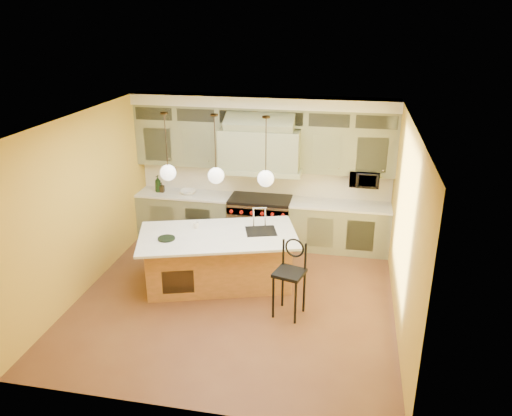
% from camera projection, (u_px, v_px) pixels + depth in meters
% --- Properties ---
extents(floor, '(5.00, 5.00, 0.00)m').
position_uv_depth(floor, '(236.00, 298.00, 8.11)').
color(floor, brown).
rests_on(floor, ground).
extents(ceiling, '(5.00, 5.00, 0.00)m').
position_uv_depth(ceiling, '(233.00, 121.00, 7.05)').
color(ceiling, white).
rests_on(ceiling, wall_back).
extents(wall_back, '(5.00, 0.00, 5.00)m').
position_uv_depth(wall_back, '(264.00, 169.00, 9.86)').
color(wall_back, gold).
rests_on(wall_back, ground).
extents(wall_front, '(5.00, 0.00, 5.00)m').
position_uv_depth(wall_front, '(180.00, 303.00, 5.29)').
color(wall_front, gold).
rests_on(wall_front, ground).
extents(wall_left, '(0.00, 5.00, 5.00)m').
position_uv_depth(wall_left, '(83.00, 204.00, 8.03)').
color(wall_left, gold).
rests_on(wall_left, ground).
extents(wall_right, '(0.00, 5.00, 5.00)m').
position_uv_depth(wall_right, '(404.00, 228.00, 7.13)').
color(wall_right, gold).
rests_on(wall_right, ground).
extents(back_cabinetry, '(5.00, 0.77, 2.90)m').
position_uv_depth(back_cabinetry, '(261.00, 174.00, 9.63)').
color(back_cabinetry, gray).
rests_on(back_cabinetry, floor).
extents(range, '(1.20, 0.74, 0.96)m').
position_uv_depth(range, '(260.00, 220.00, 9.89)').
color(range, silver).
rests_on(range, floor).
extents(kitchen_island, '(2.87, 2.07, 1.35)m').
position_uv_depth(kitchen_island, '(219.00, 257.00, 8.42)').
color(kitchen_island, olive).
rests_on(kitchen_island, floor).
extents(counter_stool, '(0.51, 0.51, 1.20)m').
position_uv_depth(counter_stool, '(290.00, 274.00, 7.45)').
color(counter_stool, black).
rests_on(counter_stool, floor).
extents(microwave, '(0.54, 0.37, 0.30)m').
position_uv_depth(microwave, '(364.00, 178.00, 9.28)').
color(microwave, black).
rests_on(microwave, back_cabinetry).
extents(oil_bottle_a, '(0.15, 0.15, 0.34)m').
position_uv_depth(oil_bottle_a, '(158.00, 184.00, 10.05)').
color(oil_bottle_a, black).
rests_on(oil_bottle_a, back_cabinetry).
extents(oil_bottle_b, '(0.09, 0.10, 0.20)m').
position_uv_depth(oil_bottle_b, '(162.00, 187.00, 10.06)').
color(oil_bottle_b, black).
rests_on(oil_bottle_b, back_cabinetry).
extents(fruit_bowl, '(0.33, 0.33, 0.08)m').
position_uv_depth(fruit_bowl, '(188.00, 192.00, 9.98)').
color(fruit_bowl, white).
rests_on(fruit_bowl, back_cabinetry).
extents(cup, '(0.12, 0.12, 0.10)m').
position_uv_depth(cup, '(196.00, 225.00, 8.44)').
color(cup, white).
rests_on(cup, kitchen_island).
extents(pendant_left, '(0.26, 0.26, 1.11)m').
position_uv_depth(pendant_left, '(168.00, 171.00, 8.02)').
color(pendant_left, '#2D2319').
rests_on(pendant_left, ceiling).
extents(pendant_center, '(0.26, 0.26, 1.11)m').
position_uv_depth(pendant_center, '(216.00, 174.00, 7.88)').
color(pendant_center, '#2D2319').
rests_on(pendant_center, ceiling).
extents(pendant_right, '(0.26, 0.26, 1.11)m').
position_uv_depth(pendant_right, '(266.00, 177.00, 7.74)').
color(pendant_right, '#2D2319').
rests_on(pendant_right, ceiling).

